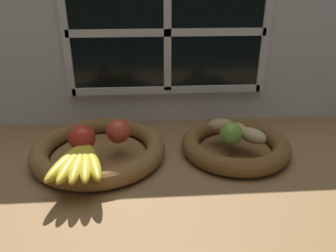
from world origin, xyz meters
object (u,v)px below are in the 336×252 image
Objects in this scene: lime_near at (231,133)px; apple_red_right at (118,131)px; fruit_bowl_left at (99,150)px; banana_bunch_front at (80,161)px; fruit_bowl_right at (235,145)px; potato_large at (237,130)px; apple_red_front at (82,138)px; potato_oblong at (221,126)px; potato_small at (252,135)px.

apple_red_right is at bearing 174.40° from lime_near.
apple_red_right is 30.76cm from lime_near.
apple_red_right is (5.87, -1.12, 6.13)cm from fruit_bowl_left.
fruit_bowl_right is at bearing 18.11° from banana_bunch_front.
banana_bunch_front is at bearing -161.89° from potato_large.
fruit_bowl_left is 14.60cm from banana_bunch_front.
apple_red_front is 9.02cm from banana_bunch_front.
potato_oblong is 1.25× the size of lime_near.
banana_bunch_front is at bearing -85.76° from apple_red_front.
fruit_bowl_right is at bearing 135.00° from potato_small.
fruit_bowl_left is 5.42× the size of apple_red_front.
potato_large is (3.83, -2.98, -0.13)cm from potato_oblong.
lime_near is (-2.75, -4.12, 5.82)cm from fruit_bowl_right.
fruit_bowl_left is at bearing -175.19° from potato_oblong.
potato_oblong is (37.96, 16.65, 0.50)cm from banana_bunch_front.
apple_red_front reaches higher than banana_bunch_front.
apple_red_front is at bearing 94.24° from banana_bunch_front.
potato_large is (0.00, -0.00, 4.79)cm from fruit_bowl_right.
potato_large is at bearing 56.31° from lime_near.
potato_oblong is at bearing 4.81° from fruit_bowl_left.
apple_red_right reaches higher than fruit_bowl_left.
apple_red_front reaches higher than potato_oblong.
potato_oblong is at bearing 142.13° from potato_large.
apple_red_right is at bearing -178.07° from potato_large.
fruit_bowl_right is 7.65cm from lime_near.
potato_oblong is at bearing 138.58° from potato_small.
banana_bunch_front is 2.61× the size of potato_oblong.
fruit_bowl_right is 1.56× the size of banana_bunch_front.
potato_large is at bearing 6.52° from apple_red_front.
fruit_bowl_left is 8.56cm from apple_red_right.
fruit_bowl_right is at bearing 1.93° from apple_red_right.
apple_red_front is 42.75cm from potato_large.
apple_red_right is 9.82cm from apple_red_front.
apple_red_right is at bearing -172.09° from potato_oblong.
potato_small is (42.63, -3.40, 4.77)cm from fruit_bowl_left.
lime_near reaches higher than fruit_bowl_right.
fruit_bowl_left is 1.20× the size of fruit_bowl_right.
potato_small is at bearing 6.67° from lime_near.
apple_red_right is 15.21cm from banana_bunch_front.
apple_red_right is 0.98× the size of apple_red_front.
apple_red_front reaches higher than potato_small.
apple_red_right reaches higher than lime_near.
potato_oblong reaches higher than potato_small.
fruit_bowl_left is 6.09× the size of lime_near.
lime_near reaches higher than potato_oblong.
apple_red_front is 1.12× the size of lime_near.
lime_near reaches higher than fruit_bowl_left.
fruit_bowl_left is at bearing -180.00° from potato_large.
potato_oblong is (29.53, 4.10, -1.19)cm from apple_red_right.
banana_bunch_front is (0.65, -8.82, -1.78)cm from apple_red_front.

